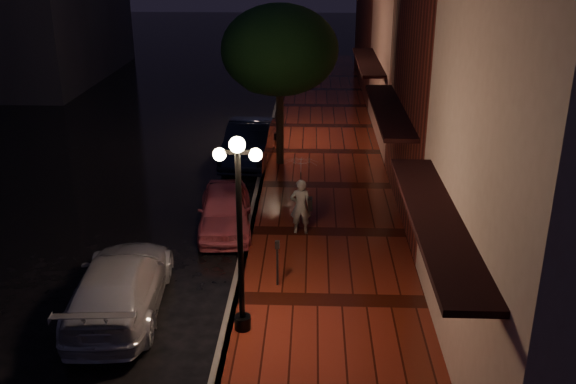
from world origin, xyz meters
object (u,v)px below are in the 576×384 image
(streetlamp_far, at_px, (277,81))
(parking_meter, at_px, (277,258))
(street_tree, at_px, (280,53))
(silver_car, at_px, (120,285))
(navy_car, at_px, (249,142))
(pink_car, at_px, (225,210))
(woman_with_umbrella, at_px, (301,184))
(streetlamp_near, at_px, (240,225))

(streetlamp_far, relative_size, parking_meter, 3.65)
(street_tree, bearing_deg, silver_car, -107.09)
(navy_car, bearing_deg, silver_car, -96.60)
(pink_car, height_order, parking_meter, parking_meter)
(navy_car, xyz_separation_m, woman_with_umbrella, (2.09, -6.64, 0.88))
(streetlamp_near, xyz_separation_m, navy_car, (-0.95, 11.56, -1.84))
(streetlamp_far, xyz_separation_m, silver_car, (-2.87, -13.19, -1.91))
(pink_car, bearing_deg, street_tree, 70.56)
(navy_car, bearing_deg, woman_with_umbrella, -68.97)
(streetlamp_far, xyz_separation_m, parking_meter, (0.65, -12.10, -1.73))
(woman_with_umbrella, xyz_separation_m, parking_meter, (-0.49, -3.01, -0.78))
(street_tree, bearing_deg, parking_meter, -87.53)
(silver_car, relative_size, woman_with_umbrella, 2.10)
(streetlamp_near, xyz_separation_m, silver_car, (-2.87, 0.81, -1.91))
(street_tree, xyz_separation_m, woman_with_umbrella, (0.89, -6.07, -2.60))
(street_tree, bearing_deg, pink_car, -103.30)
(streetlamp_far, height_order, navy_car, streetlamp_far)
(streetlamp_far, distance_m, silver_car, 13.63)
(pink_car, xyz_separation_m, woman_with_umbrella, (2.22, -0.43, 1.01))
(pink_car, height_order, navy_car, navy_car)
(streetlamp_far, relative_size, woman_with_umbrella, 1.91)
(streetlamp_far, bearing_deg, woman_with_umbrella, -82.82)
(pink_car, height_order, silver_car, silver_car)
(street_tree, bearing_deg, woman_with_umbrella, -81.71)
(street_tree, xyz_separation_m, pink_car, (-1.33, -5.64, -3.61))
(streetlamp_near, relative_size, navy_car, 0.93)
(navy_car, bearing_deg, streetlamp_far, 72.26)
(woman_with_umbrella, bearing_deg, street_tree, -81.83)
(streetlamp_far, distance_m, pink_car, 8.94)
(streetlamp_near, height_order, navy_car, streetlamp_near)
(street_tree, relative_size, woman_with_umbrella, 2.57)
(streetlamp_far, xyz_separation_m, street_tree, (0.26, -3.01, 1.64))
(street_tree, height_order, silver_car, street_tree)
(streetlamp_far, distance_m, woman_with_umbrella, 9.21)
(navy_car, xyz_separation_m, silver_car, (-1.92, -10.74, -0.07))
(streetlamp_far, xyz_separation_m, pink_car, (-1.08, -8.65, -1.97))
(street_tree, distance_m, parking_meter, 9.70)
(navy_car, bearing_deg, streetlamp_near, -81.77)
(streetlamp_near, distance_m, woman_with_umbrella, 5.14)
(streetlamp_near, bearing_deg, navy_car, 94.70)
(streetlamp_near, bearing_deg, pink_car, 101.37)
(streetlamp_near, relative_size, parking_meter, 3.65)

